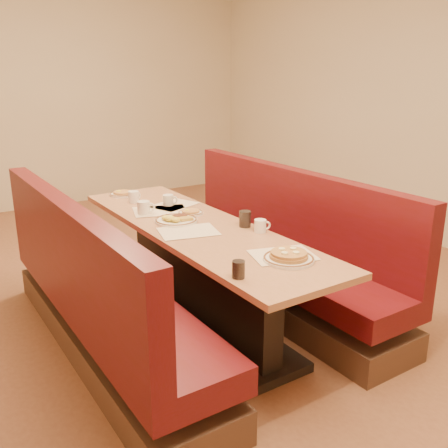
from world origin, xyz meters
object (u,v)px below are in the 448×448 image
diner_table (197,275)px  pancake_plate (289,257)px  soda_tumbler_mid (245,219)px  eggs_plate (176,220)px  booth_right (277,257)px  coffee_mug_c (169,200)px  booth_left (98,302)px  soda_tumbler_near (238,269)px  coffee_mug_d (134,196)px  coffee_mug_a (261,226)px  coffee_mug_b (144,208)px

diner_table → pancake_plate: 0.96m
soda_tumbler_mid → eggs_plate: bearing=134.8°
pancake_plate → booth_right: bearing=53.7°
pancake_plate → coffee_mug_c: 1.44m
booth_left → pancake_plate: (0.83, -0.87, 0.41)m
coffee_mug_c → soda_tumbler_near: (-0.36, -1.48, -0.00)m
coffee_mug_d → soda_tumbler_near: (-0.18, -1.74, -0.00)m
pancake_plate → diner_table: bearing=96.2°
booth_left → soda_tumbler_mid: booth_left is taller
booth_right → coffee_mug_a: (-0.45, -0.36, 0.43)m
booth_left → soda_tumbler_near: booth_left is taller
booth_left → coffee_mug_d: bearing=52.8°
booth_right → soda_tumbler_mid: booth_right is taller
pancake_plate → eggs_plate: (-0.18, 1.01, -0.00)m
coffee_mug_d → coffee_mug_c: bearing=-76.2°
coffee_mug_a → soda_tumbler_near: bearing=-116.5°
booth_left → pancake_plate: bearing=-46.4°
pancake_plate → coffee_mug_c: coffee_mug_c is taller
booth_right → coffee_mug_b: bearing=153.6°
coffee_mug_c → soda_tumbler_near: soda_tumbler_near is taller
diner_table → coffee_mug_a: 0.62m
diner_table → booth_right: size_ratio=1.00×
coffee_mug_d → soda_tumbler_near: 1.75m
soda_tumbler_mid → coffee_mug_b: bearing=124.1°
coffee_mug_b → diner_table: bearing=-49.1°
coffee_mug_a → eggs_plate: bearing=145.3°
diner_table → coffee_mug_b: 0.65m
booth_left → eggs_plate: 0.78m
coffee_mug_a → coffee_mug_d: 1.25m
eggs_plate → coffee_mug_b: size_ratio=2.29×
coffee_mug_d → soda_tumbler_mid: bearing=-92.4°
booth_right → coffee_mug_c: bearing=138.6°
booth_right → coffee_mug_b: 1.11m
booth_left → booth_right: bearing=0.0°
coffee_mug_d → soda_tumbler_mid: soda_tumbler_mid is taller
coffee_mug_b → coffee_mug_d: 0.38m
booth_right → soda_tumbler_mid: (-0.47, -0.21, 0.44)m
coffee_mug_c → coffee_mug_d: coffee_mug_d is taller
eggs_plate → coffee_mug_b: coffee_mug_b is taller
pancake_plate → coffee_mug_a: (0.19, 0.51, 0.02)m
coffee_mug_a → coffee_mug_c: bearing=121.4°
coffee_mug_b → coffee_mug_d: (0.08, 0.38, -0.00)m
coffee_mug_c → booth_right: bearing=-22.6°
booth_right → coffee_mug_a: bearing=-141.2°
booth_left → coffee_mug_b: bearing=39.7°
pancake_plate → soda_tumbler_mid: size_ratio=2.60×
booth_right → coffee_mug_d: (-0.83, 0.83, 0.44)m
diner_table → booth_left: size_ratio=1.00×
coffee_mug_c → soda_tumbler_near: size_ratio=1.25×
eggs_plate → coffee_mug_d: (-0.02, 0.69, 0.03)m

